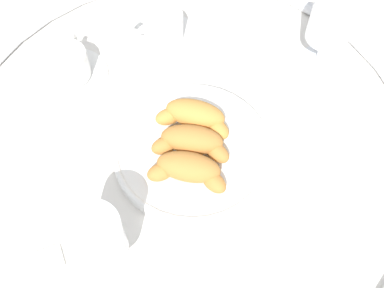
% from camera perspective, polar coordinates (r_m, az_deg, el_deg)
% --- Properties ---
extents(ground_plane, '(2.20, 2.20, 0.00)m').
position_cam_1_polar(ground_plane, '(0.79, -0.92, 0.84)').
color(ground_plane, silver).
extents(table_chrome_rim, '(0.81, 0.81, 0.02)m').
position_cam_1_polar(table_chrome_rim, '(0.78, -0.93, 1.30)').
color(table_chrome_rim, silver).
rests_on(table_chrome_rim, ground_plane).
extents(pastry_plate, '(0.26, 0.26, 0.02)m').
position_cam_1_polar(pastry_plate, '(0.76, -0.00, -0.68)').
color(pastry_plate, white).
rests_on(pastry_plate, ground_plane).
extents(croissant_large, '(0.14, 0.07, 0.04)m').
position_cam_1_polar(croissant_large, '(0.76, 0.32, 3.50)').
color(croissant_large, '#CC893D').
rests_on(croissant_large, pastry_plate).
extents(croissant_small, '(0.13, 0.08, 0.04)m').
position_cam_1_polar(croissant_small, '(0.73, -0.04, 0.30)').
color(croissant_small, '#BC7A38').
rests_on(croissant_small, pastry_plate).
extents(croissant_extra, '(0.13, 0.08, 0.04)m').
position_cam_1_polar(croissant_extra, '(0.71, -0.47, -3.12)').
color(croissant_extra, '#BC7A38').
rests_on(croissant_extra, pastry_plate).
extents(coffee_cup_near, '(0.14, 0.14, 0.06)m').
position_cam_1_polar(coffee_cup_near, '(0.88, -14.92, 9.14)').
color(coffee_cup_near, white).
rests_on(coffee_cup_near, ground_plane).
extents(coffee_cup_far, '(0.14, 0.14, 0.06)m').
position_cam_1_polar(coffee_cup_far, '(0.91, -3.62, 13.97)').
color(coffee_cup_far, white).
rests_on(coffee_cup_far, ground_plane).
extents(juice_glass_left, '(0.08, 0.08, 0.14)m').
position_cam_1_polar(juice_glass_left, '(0.86, 16.69, 13.98)').
color(juice_glass_left, white).
rests_on(juice_glass_left, ground_plane).
extents(juice_glass_right, '(0.08, 0.08, 0.14)m').
position_cam_1_polar(juice_glass_right, '(0.62, -11.68, -11.50)').
color(juice_glass_right, white).
rests_on(juice_glass_right, ground_plane).
extents(sugar_packet, '(0.06, 0.06, 0.01)m').
position_cam_1_polar(sugar_packet, '(0.73, -17.60, -13.42)').
color(sugar_packet, white).
rests_on(sugar_packet, ground_plane).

